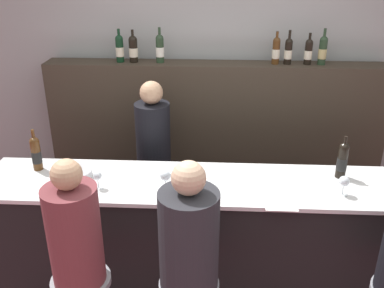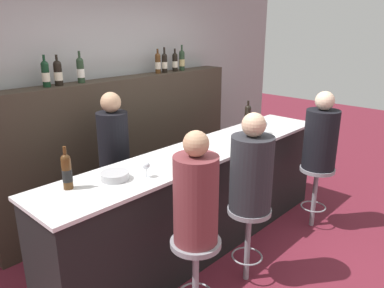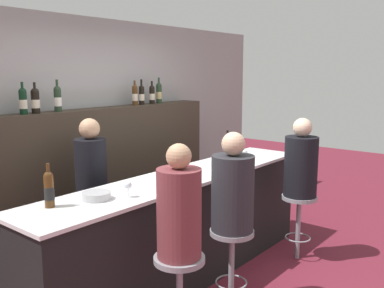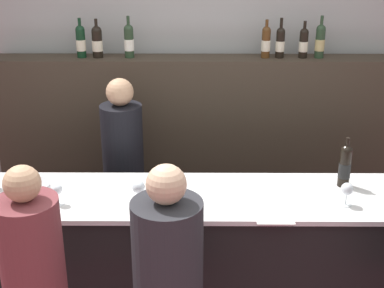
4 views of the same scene
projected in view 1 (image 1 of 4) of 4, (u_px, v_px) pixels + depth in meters
wall_back at (216, 88)px, 4.24m from camera, size 6.40×0.05×2.60m
bar_counter at (213, 241)px, 3.27m from camera, size 3.39×0.63×1.04m
back_bar_cabinet at (215, 143)px, 4.24m from camera, size 3.18×0.28×1.61m
wine_bottle_counter_0 at (36, 153)px, 3.18m from camera, size 0.07×0.07×0.32m
wine_bottle_counter_1 at (342, 160)px, 3.07m from camera, size 0.07×0.07×0.32m
wine_bottle_backbar_0 at (120, 48)px, 3.90m from camera, size 0.07×0.07×0.30m
wine_bottle_backbar_1 at (133, 49)px, 3.90m from camera, size 0.08×0.08×0.30m
wine_bottle_backbar_2 at (160, 48)px, 3.88m from camera, size 0.07×0.07×0.32m
wine_bottle_backbar_3 at (276, 50)px, 3.84m from camera, size 0.07×0.07×0.29m
wine_bottle_backbar_4 at (288, 51)px, 3.83m from camera, size 0.07×0.07×0.30m
wine_bottle_backbar_5 at (308, 51)px, 3.82m from camera, size 0.07×0.07×0.28m
wine_bottle_backbar_6 at (323, 50)px, 3.81m from camera, size 0.07×0.07×0.32m
wine_glass_0 at (98, 177)px, 2.95m from camera, size 0.07×0.07×0.13m
wine_glass_1 at (165, 176)px, 2.92m from camera, size 0.08×0.08×0.15m
wine_glass_2 at (344, 182)px, 2.86m from camera, size 0.07×0.07×0.14m
metal_bowl at (77, 174)px, 3.11m from camera, size 0.22×0.22×0.06m
tasting_menu at (279, 199)px, 2.85m from camera, size 0.21×0.30×0.00m
guest_seated_left at (74, 231)px, 2.49m from camera, size 0.32×0.32×0.82m
guest_seated_middle at (189, 235)px, 2.46m from camera, size 0.35×0.35×0.82m
bartender at (155, 172)px, 3.83m from camera, size 0.30×0.30×1.58m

